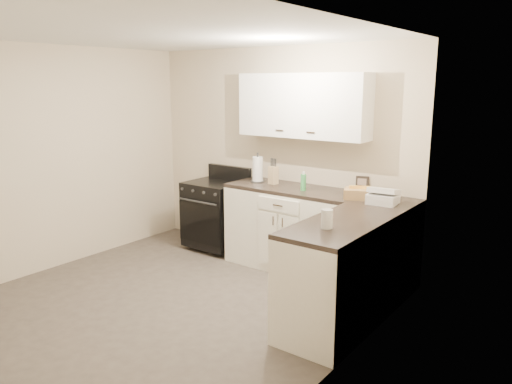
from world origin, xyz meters
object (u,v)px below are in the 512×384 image
Objects in this scene: wicker_basket at (359,194)px; stove at (215,214)px; knife_block at (273,175)px; paper_towel at (258,169)px; countertop_grill at (383,199)px.

stove is at bearing 178.86° from wicker_basket.
knife_block is 0.23m from paper_towel.
knife_block is 1.14m from wicker_basket.
paper_towel is 0.98× the size of wicker_basket.
stove is 2.77× the size of paper_towel.
wicker_basket is (1.13, -0.10, -0.05)m from knife_block.
countertop_grill reaches higher than stove.
wicker_basket is (1.98, -0.04, 0.53)m from stove.
wicker_basket reaches higher than stove.
paper_towel is (-0.22, -0.00, 0.04)m from knife_block.
stove is 3.94× the size of knife_block.
countertop_grill is (2.25, -0.09, 0.53)m from stove.
stove is at bearing -160.11° from knife_block.
knife_block is at bearing 0.02° from paper_towel.
wicker_basket is at bearing 163.31° from countertop_grill.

